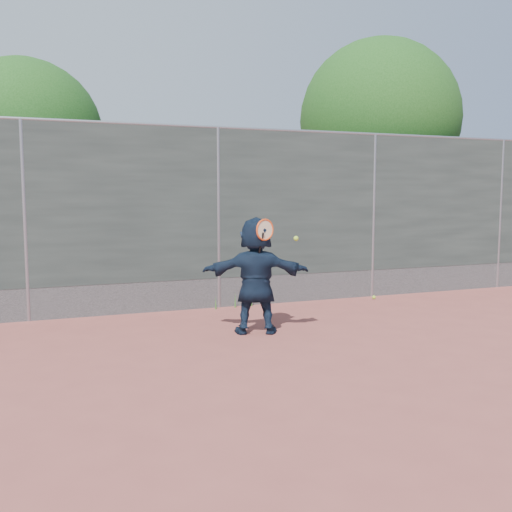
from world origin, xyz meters
name	(u,v)px	position (x,y,z in m)	size (l,w,h in m)	color
ground	(311,364)	(0.00, 0.00, 0.00)	(80.00, 80.00, 0.00)	#9E4C42
player	(256,275)	(-0.05, 1.59, 0.80)	(1.48, 0.47, 1.60)	#142237
ball_ground	(374,297)	(2.87, 3.22, 0.03)	(0.07, 0.07, 0.07)	#A4D52F
fence	(218,214)	(0.00, 3.50, 1.58)	(20.00, 0.06, 3.03)	#38423D
swing_action	(268,232)	(0.04, 1.39, 1.41)	(0.60, 0.19, 0.51)	#E54615
tree_right	(385,125)	(4.68, 5.75, 3.49)	(3.78, 3.60, 5.39)	#382314
tree_left	(34,142)	(-2.85, 6.55, 2.94)	(3.15, 3.00, 4.53)	#382314
weed_clump	(238,299)	(0.29, 3.38, 0.13)	(0.68, 0.07, 0.30)	#387226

